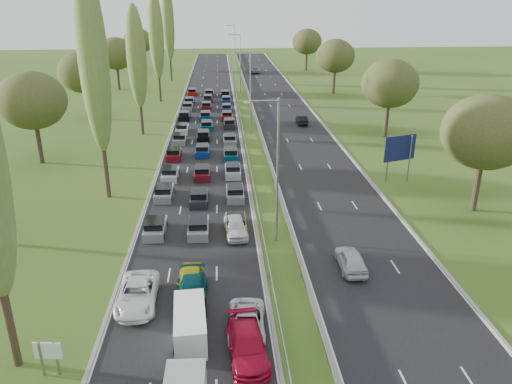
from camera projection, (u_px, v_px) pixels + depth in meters
name	position (u px, v px, depth m)	size (l,w,h in m)	color
ground	(250.00, 131.00, 76.20)	(260.00, 260.00, 0.00)	#3A591C
near_carriageway	(206.00, 127.00, 78.07)	(10.50, 215.00, 0.04)	black
far_carriageway	(291.00, 126.00, 78.97)	(10.50, 215.00, 0.04)	black
central_reservation	(249.00, 123.00, 78.32)	(2.36, 215.00, 0.32)	gray
lamp_columns	(250.00, 94.00, 72.15)	(0.18, 140.18, 12.00)	gray
poplar_row	(122.00, 57.00, 59.62)	(2.80, 127.80, 22.44)	#2D2116
woodland_left	(22.00, 107.00, 55.49)	(8.00, 166.00, 11.10)	#2D2116
woodland_right	(411.00, 94.00, 62.32)	(8.00, 153.00, 11.10)	#2D2116
traffic_queue_fill	(205.00, 133.00, 73.07)	(9.11, 69.48, 0.80)	slate
near_car_2	(138.00, 294.00, 32.94)	(2.52, 5.46, 1.52)	white
near_car_7	(192.00, 292.00, 33.24)	(2.06, 5.06, 1.47)	#043F44
near_car_8	(191.00, 282.00, 34.26)	(1.83, 4.55, 1.55)	#C0B70C
near_car_10	(247.00, 323.00, 30.21)	(2.20, 4.78, 1.33)	silver
near_car_11	(247.00, 345.00, 28.13)	(2.11, 5.19, 1.51)	#AA0A28
near_car_12	(236.00, 226.00, 42.64)	(1.83, 4.54, 1.55)	silver
far_car_0	(351.00, 260.00, 37.25)	(1.79, 4.45, 1.52)	silver
far_car_1	(302.00, 120.00, 79.78)	(1.48, 4.24, 1.40)	black
far_car_2	(255.00, 70.00, 132.93)	(2.64, 5.72, 1.59)	slate
white_van_rear	(190.00, 322.00, 29.82)	(1.85, 4.71, 1.89)	white
info_sign	(48.00, 354.00, 26.53)	(1.50, 0.27, 2.10)	gray
direction_sign	(400.00, 150.00, 54.04)	(3.82, 1.38, 5.20)	gray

